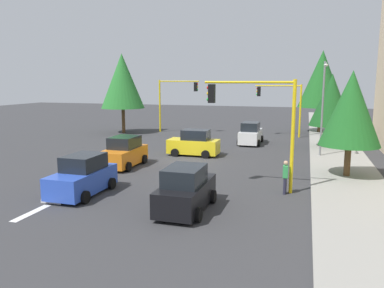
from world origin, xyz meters
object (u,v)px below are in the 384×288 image
object	(u,v)px
traffic_signal_far_left	(281,100)
car_black	(186,190)
car_yellow	(194,144)
pedestrian_crossing	(285,176)
tree_roadside_mid	(331,100)
tree_roadside_far	(322,79)
street_lamp_curbside	(323,99)
car_orange	(124,153)
traffic_signal_near_left	(257,113)
tree_opposite_side	(122,81)
traffic_signal_far_right	(175,95)
car_blue	(83,177)
car_white	(251,134)
tree_roadside_near	(351,109)

from	to	relation	value
traffic_signal_far_left	car_black	distance (m)	24.28
car_yellow	pedestrian_crossing	size ratio (longest dim) A/B	2.25
tree_roadside_mid	pedestrian_crossing	xyz separation A→B (m)	(14.25, -2.76, -3.14)
tree_roadside_far	pedestrian_crossing	size ratio (longest dim) A/B	5.19
tree_roadside_far	traffic_signal_far_left	bearing A→B (deg)	-44.02
street_lamp_curbside	car_orange	bearing A→B (deg)	-62.47
traffic_signal_near_left	tree_roadside_far	size ratio (longest dim) A/B	0.64
tree_opposite_side	car_orange	bearing A→B (deg)	27.09
traffic_signal_far_right	car_blue	xyz separation A→B (m)	(23.20, 3.28, -3.15)
pedestrian_crossing	tree_opposite_side	bearing A→B (deg)	-135.03
traffic_signal_far_right	tree_roadside_far	world-z (taller)	tree_roadside_far
tree_roadside_mid	tree_opposite_side	xyz separation A→B (m)	(-4.00, -21.00, 1.55)
street_lamp_curbside	pedestrian_crossing	xyz separation A→B (m)	(9.86, -1.96, -3.44)
traffic_signal_far_right	pedestrian_crossing	bearing A→B (deg)	32.58
car_white	tree_roadside_near	bearing A→B (deg)	33.86
street_lamp_curbside	car_black	size ratio (longest dim) A/B	1.73
tree_roadside_mid	street_lamp_curbside	bearing A→B (deg)	-10.33
traffic_signal_far_left	car_orange	bearing A→B (deg)	-27.97
traffic_signal_near_left	car_blue	bearing A→B (deg)	-68.51
traffic_signal_near_left	tree_opposite_side	distance (m)	24.60
traffic_signal_far_left	traffic_signal_far_right	world-z (taller)	traffic_signal_far_right
street_lamp_curbside	car_white	world-z (taller)	street_lamp_curbside
traffic_signal_far_left	car_orange	xyz separation A→B (m)	(16.94, -8.99, -2.86)
pedestrian_crossing	street_lamp_curbside	bearing A→B (deg)	168.75
traffic_signal_near_left	tree_roadside_far	xyz separation A→B (m)	(-24.00, 3.80, 1.79)
tree_roadside_near	tree_roadside_far	distance (m)	20.10
pedestrian_crossing	car_blue	bearing A→B (deg)	-73.05
traffic_signal_far_left	tree_roadside_mid	world-z (taller)	tree_roadside_mid
traffic_signal_far_left	tree_roadside_far	size ratio (longest dim) A/B	0.60
car_blue	tree_roadside_near	bearing A→B (deg)	119.11
traffic_signal_far_left	car_orange	distance (m)	19.39
tree_roadside_mid	pedestrian_crossing	distance (m)	14.86
car_yellow	car_blue	world-z (taller)	same
car_white	tree_roadside_mid	bearing A→B (deg)	84.71
tree_roadside_near	tree_opposite_side	bearing A→B (deg)	-123.07
car_black	car_yellow	bearing A→B (deg)	-165.07
car_blue	car_yellow	bearing A→B (deg)	167.65
tree_opposite_side	tree_roadside_far	distance (m)	21.36
car_blue	pedestrian_crossing	distance (m)	10.10
tree_roadside_mid	pedestrian_crossing	bearing A→B (deg)	-10.97
tree_roadside_near	traffic_signal_far_left	bearing A→B (deg)	-163.08
traffic_signal_far_right	tree_opposite_side	world-z (taller)	tree_opposite_side
tree_roadside_far	tree_opposite_side	bearing A→B (deg)	-73.69
traffic_signal_far_left	tree_roadside_near	distance (m)	16.73
tree_roadside_far	pedestrian_crossing	bearing A→B (deg)	-5.33
tree_roadside_mid	car_yellow	world-z (taller)	tree_roadside_mid
car_yellow	car_black	bearing A→B (deg)	14.93
traffic_signal_far_left	car_yellow	size ratio (longest dim) A/B	1.38
traffic_signal_far_left	car_white	bearing A→B (deg)	-22.71
tree_roadside_near	tree_roadside_mid	distance (m)	10.01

